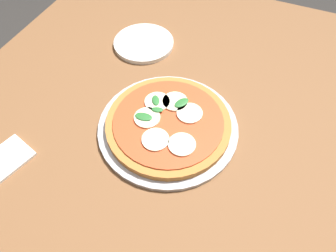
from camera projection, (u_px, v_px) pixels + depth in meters
The scene contains 6 objects.
ground_plane at pixel (151, 234), 1.42m from camera, with size 6.00×6.00×0.00m, color #2D2B28.
dining_table at pixel (141, 154), 0.88m from camera, with size 1.54×1.13×0.76m.
serving_tray at pixel (168, 127), 0.82m from camera, with size 0.36×0.36×0.01m, color #B2B2B7.
pizza at pixel (168, 123), 0.81m from camera, with size 0.32×0.32×0.03m.
plate_white at pixel (144, 43), 1.02m from camera, with size 0.19×0.19×0.01m, color white.
napkin at pixel (3, 161), 0.76m from camera, with size 0.13×0.09×0.01m, color white.
Camera 1 is at (0.40, 0.25, 1.42)m, focal length 33.59 mm.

